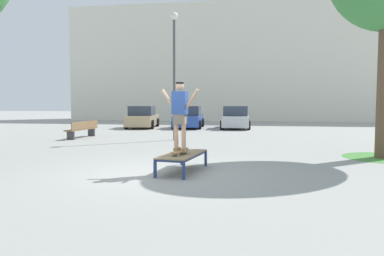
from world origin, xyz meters
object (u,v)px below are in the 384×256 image
Objects in this scene: car_silver at (235,118)px; park_bench at (83,129)px; car_blue at (189,118)px; light_post at (174,57)px; skateboard at (180,151)px; skater at (180,111)px; car_tan at (142,118)px; skate_box at (183,155)px.

car_silver is 10.59m from park_bench.
light_post reaches higher than car_blue.
skater reaches higher than skateboard.
light_post is (-1.75, 7.62, 3.29)m from skateboard.
skateboard is 0.99m from skater.
park_bench is at bearing 128.99° from skater.
skater reaches higher than car_silver.
skater reaches higher than car_tan.
skater is at bearing -81.04° from car_blue.
skater is at bearing 78.59° from skateboard.
park_bench is (-6.47, 7.99, -0.09)m from skateboard.
car_tan is 1.02× the size of car_blue.
car_blue is at bearing 99.16° from skate_box.
light_post is (-1.78, 7.43, 3.41)m from skate_box.
park_bench reaches higher than skateboard.
car_silver is at bearing 73.10° from light_post.
skateboard is 0.34× the size of park_bench.
car_silver is (6.39, 0.32, 0.00)m from car_tan.
skateboard is (-0.03, -0.19, 0.12)m from skate_box.
park_bench is at bearing -96.07° from car_tan.
light_post is (-1.76, 7.62, 2.29)m from skater.
car_tan is (-5.70, 15.25, 0.28)m from skate_box.
skate_box is 2.42× the size of skateboard.
car_blue is (-2.51, 15.54, 0.28)m from skate_box.
skater is (-0.03, -0.18, 1.12)m from skate_box.
skateboard is 16.45m from car_tan.
skater is (0.00, 0.00, 0.99)m from skateboard.
skater reaches higher than skate_box.
park_bench is at bearing 128.98° from skateboard.
car_blue is 3.20m from car_silver.
car_silver is (3.20, 0.03, 0.00)m from car_blue.
skate_box is 0.47× the size of car_silver.
car_tan is at bearing 116.62° from light_post.
car_blue is at bearing 95.10° from light_post.
skater is at bearing -92.61° from car_silver.
car_blue is (-2.48, 15.73, -0.84)m from skater.
car_silver is 9.07m from light_post.
skateboard is 0.49× the size of skater.
car_blue is at bearing -179.42° from car_silver.
light_post is (0.72, -8.11, 3.13)m from car_blue.
car_tan is 9.29m from light_post.
skate_box is 8.37m from light_post.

